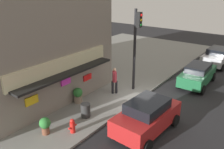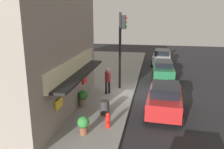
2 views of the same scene
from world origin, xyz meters
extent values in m
plane|color=#232326|center=(0.00, 0.00, 0.00)|extent=(50.62, 50.62, 0.00)
cube|color=gray|center=(0.00, 6.45, 0.06)|extent=(33.75, 12.90, 0.13)
cube|color=beige|center=(-3.53, 3.02, 2.79)|extent=(7.18, 0.16, 0.88)
cube|color=black|center=(-3.53, 2.67, 2.38)|extent=(6.80, 0.90, 0.12)
cube|color=yellow|center=(-5.73, 3.04, 1.47)|extent=(0.76, 0.08, 0.45)
cube|color=#E533CC|center=(-3.36, 3.04, 1.79)|extent=(0.72, 0.08, 0.52)
cube|color=red|center=(-1.49, 3.04, 1.39)|extent=(0.71, 0.08, 0.37)
cylinder|color=black|center=(1.16, 1.16, 2.88)|extent=(0.18, 0.18, 5.50)
cube|color=black|center=(1.16, 0.91, 4.95)|extent=(0.32, 0.28, 0.95)
sphere|color=red|center=(1.16, 0.76, 5.25)|extent=(0.18, 0.18, 0.18)
sphere|color=brown|center=(1.16, 0.76, 4.95)|extent=(0.18, 0.18, 0.18)
sphere|color=#0F4C19|center=(1.16, 0.76, 4.65)|extent=(0.18, 0.18, 0.18)
cylinder|color=red|center=(-5.11, 0.79, 0.42)|extent=(0.26, 0.26, 0.59)
sphere|color=red|center=(-5.11, 0.79, 0.79)|extent=(0.22, 0.22, 0.22)
cylinder|color=red|center=(-5.30, 0.79, 0.45)|extent=(0.12, 0.10, 0.10)
cylinder|color=red|center=(-4.92, 0.79, 0.45)|extent=(0.12, 0.10, 0.10)
cylinder|color=#2D2D2D|center=(-3.62, 1.28, 0.53)|extent=(0.53, 0.53, 0.80)
cylinder|color=black|center=(-0.13, 1.70, 0.57)|extent=(0.23, 0.23, 0.88)
cylinder|color=black|center=(-0.31, 1.88, 0.57)|extent=(0.23, 0.23, 0.88)
cube|color=#B2333F|center=(-0.22, 1.79, 1.35)|extent=(0.44, 0.44, 0.68)
sphere|color=tan|center=(-0.22, 1.79, 1.83)|extent=(0.22, 0.22, 0.22)
cylinder|color=#B2333F|center=(-0.08, 1.94, 1.31)|extent=(0.14, 0.14, 0.61)
cylinder|color=#B2333F|center=(-0.37, 1.64, 1.31)|extent=(0.14, 0.14, 0.61)
cylinder|color=brown|center=(-5.99, 1.78, 0.31)|extent=(0.38, 0.38, 0.37)
sphere|color=#2D7A33|center=(-5.99, 1.78, 0.74)|extent=(0.56, 0.56, 0.56)
cylinder|color=gray|center=(-2.64, 2.82, 0.35)|extent=(0.51, 0.51, 0.44)
sphere|color=#2D7A33|center=(-2.64, 2.82, 0.81)|extent=(0.58, 0.58, 0.58)
cube|color=#B7B7BC|center=(10.50, -2.05, 0.72)|extent=(4.06, 1.99, 0.79)
cube|color=black|center=(10.50, -2.05, 1.36)|extent=(2.22, 1.62, 0.50)
cylinder|color=black|center=(11.93, -1.21, 0.32)|extent=(0.65, 0.25, 0.64)
cylinder|color=black|center=(11.85, -3.02, 0.32)|extent=(0.65, 0.25, 0.64)
cylinder|color=black|center=(9.15, -1.08, 0.32)|extent=(0.65, 0.25, 0.64)
cylinder|color=black|center=(9.06, -2.89, 0.32)|extent=(0.65, 0.25, 0.64)
cube|color=#AD1E1E|center=(-2.64, -2.00, 0.76)|extent=(4.04, 2.04, 0.89)
cube|color=black|center=(-2.64, -2.00, 1.47)|extent=(2.21, 1.65, 0.52)
cylinder|color=black|center=(-1.21, -1.16, 0.32)|extent=(0.65, 0.25, 0.64)
cylinder|color=black|center=(-1.31, -2.99, 0.32)|extent=(0.65, 0.25, 0.64)
cylinder|color=black|center=(-3.98, -1.01, 0.32)|extent=(0.65, 0.25, 0.64)
cylinder|color=black|center=(-4.08, -2.84, 0.32)|extent=(0.65, 0.25, 0.64)
cube|color=#1E6038|center=(4.90, -2.08, 0.71)|extent=(4.19, 1.79, 0.78)
cube|color=black|center=(4.90, -2.08, 1.33)|extent=(2.27, 1.47, 0.45)
cylinder|color=black|center=(6.32, -1.20, 0.32)|extent=(0.65, 0.24, 0.64)
cylinder|color=black|center=(6.37, -2.88, 0.32)|extent=(0.65, 0.24, 0.64)
cylinder|color=black|center=(3.42, -1.28, 0.32)|extent=(0.65, 0.24, 0.64)
cylinder|color=black|center=(3.47, -2.96, 0.32)|extent=(0.65, 0.24, 0.64)
camera|label=1|loc=(-11.98, -6.80, 7.13)|focal=38.07mm
camera|label=2|loc=(-15.80, -1.39, 5.79)|focal=38.60mm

